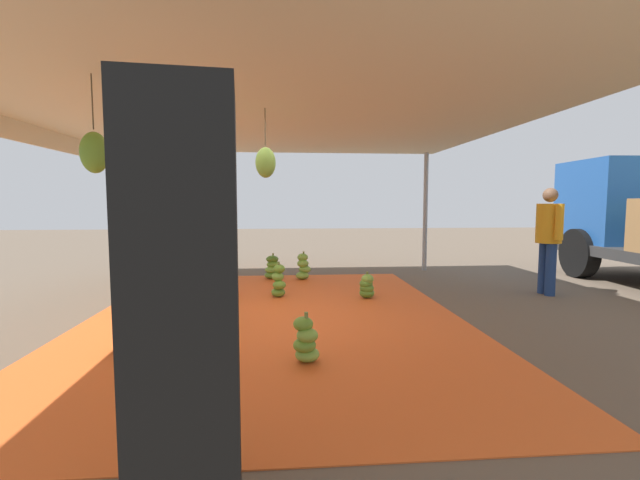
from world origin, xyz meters
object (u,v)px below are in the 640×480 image
object	(u,v)px
banana_bunch_9	(367,287)
worker_0	(549,233)
banana_bunch_5	(176,282)
banana_bunch_10	(306,341)
banana_bunch_2	(230,283)
banana_bunch_4	(168,362)
banana_bunch_0	(134,332)
banana_bunch_1	(272,268)
banana_bunch_8	(279,282)
banana_bunch_3	(303,267)
speaker_stack	(186,317)
banana_bunch_7	(218,309)
banana_bunch_6	(134,301)

from	to	relation	value
banana_bunch_9	worker_0	size ratio (longest dim) A/B	0.24
banana_bunch_5	banana_bunch_10	bearing A→B (deg)	32.42
banana_bunch_2	banana_bunch_4	world-z (taller)	banana_bunch_2
banana_bunch_0	banana_bunch_1	world-z (taller)	banana_bunch_1
banana_bunch_8	banana_bunch_9	bearing A→B (deg)	81.82
banana_bunch_1	banana_bunch_10	bearing A→B (deg)	5.51
banana_bunch_3	worker_0	distance (m)	4.42
banana_bunch_3	banana_bunch_5	xyz separation A→B (m)	(1.38, -2.13, -0.01)
banana_bunch_10	worker_0	world-z (taller)	worker_0
banana_bunch_4	banana_bunch_9	bearing A→B (deg)	143.42
banana_bunch_10	speaker_stack	distance (m)	2.27
banana_bunch_2	banana_bunch_7	distance (m)	1.76
banana_bunch_8	banana_bunch_4	bearing A→B (deg)	-14.97
banana_bunch_0	banana_bunch_1	bearing A→B (deg)	162.17
banana_bunch_5	banana_bunch_6	xyz separation A→B (m)	(1.15, -0.27, -0.04)
banana_bunch_9	banana_bunch_10	size ratio (longest dim) A/B	0.88
banana_bunch_7	banana_bunch_9	xyz separation A→B (m)	(-1.35, 2.13, -0.02)
banana_bunch_5	banana_bunch_6	size ratio (longest dim) A/B	1.18
banana_bunch_0	speaker_stack	size ratio (longest dim) A/B	0.24
banana_bunch_3	banana_bunch_10	bearing A→B (deg)	-2.19
banana_bunch_3	banana_bunch_7	xyz separation A→B (m)	(3.14, -1.19, -0.04)
banana_bunch_5	banana_bunch_10	xyz separation A→B (m)	(3.09, 1.96, -0.03)
banana_bunch_3	banana_bunch_1	bearing A→B (deg)	-101.76
banana_bunch_2	banana_bunch_5	size ratio (longest dim) A/B	0.86
banana_bunch_5	worker_0	size ratio (longest dim) A/B	0.30
banana_bunch_1	banana_bunch_9	world-z (taller)	banana_bunch_1
speaker_stack	banana_bunch_8	bearing A→B (deg)	175.99
banana_bunch_2	worker_0	distance (m)	5.33
banana_bunch_6	banana_bunch_10	bearing A→B (deg)	49.07
banana_bunch_5	banana_bunch_9	world-z (taller)	banana_bunch_5
banana_bunch_0	banana_bunch_10	xyz separation A→B (m)	(0.52, 1.76, 0.02)
banana_bunch_8	worker_0	size ratio (longest dim) A/B	0.33
banana_bunch_4	banana_bunch_7	size ratio (longest dim) A/B	0.97
banana_bunch_8	worker_0	bearing A→B (deg)	88.36
banana_bunch_8	banana_bunch_9	distance (m)	1.42
banana_bunch_6	banana_bunch_5	bearing A→B (deg)	166.61
banana_bunch_0	speaker_stack	world-z (taller)	speaker_stack
banana_bunch_10	banana_bunch_0	bearing A→B (deg)	-106.37
banana_bunch_9	banana_bunch_5	bearing A→B (deg)	-97.53
banana_bunch_4	banana_bunch_3	bearing A→B (deg)	164.56
banana_bunch_7	banana_bunch_9	size ratio (longest dim) A/B	1.08
banana_bunch_3	banana_bunch_6	size ratio (longest dim) A/B	1.22
banana_bunch_10	speaker_stack	size ratio (longest dim) A/B	0.24
banana_bunch_7	speaker_stack	size ratio (longest dim) A/B	0.23
banana_bunch_9	worker_0	xyz separation A→B (m)	(-0.07, 3.06, 0.84)
banana_bunch_3	banana_bunch_9	xyz separation A→B (m)	(1.79, 0.94, -0.06)
banana_bunch_4	banana_bunch_7	distance (m)	1.73
banana_bunch_1	speaker_stack	size ratio (longest dim) A/B	0.25
banana_bunch_0	banana_bunch_3	bearing A→B (deg)	154.02
banana_bunch_0	banana_bunch_7	world-z (taller)	banana_bunch_7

